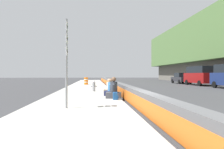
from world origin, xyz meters
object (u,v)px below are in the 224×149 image
object	(u,v)px
seated_person_foreground	(114,91)
parked_car_fourth	(200,75)
backpack	(115,96)
construction_barrel	(86,81)
fire_hydrant	(94,86)
seated_person_rear	(109,89)
parked_car_midline	(181,78)
seated_person_middle	(111,90)
route_sign_post	(67,56)

from	to	relation	value
seated_person_foreground	parked_car_fourth	xyz separation A→B (m)	(14.51, -13.02, 0.83)
backpack	construction_barrel	size ratio (longest dim) A/B	0.42
parked_car_fourth	backpack	bearing A→B (deg)	139.61
fire_hydrant	backpack	world-z (taller)	fire_hydrant
seated_person_rear	parked_car_midline	world-z (taller)	parked_car_midline
seated_person_rear	backpack	xyz separation A→B (m)	(-3.43, -0.07, -0.14)
construction_barrel	seated_person_middle	bearing A→B (deg)	-171.60
seated_person_rear	construction_barrel	xyz separation A→B (m)	(12.59, 2.04, 0.15)
route_sign_post	parked_car_fourth	bearing A→B (deg)	-40.56
fire_hydrant	seated_person_foreground	bearing A→B (deg)	-166.59
parked_car_fourth	seated_person_foreground	bearing A→B (deg)	138.10
seated_person_middle	construction_barrel	xyz separation A→B (m)	(13.87, 2.05, 0.14)
seated_person_middle	backpack	size ratio (longest dim) A/B	2.73
construction_barrel	parked_car_fourth	bearing A→B (deg)	-92.71
seated_person_middle	parked_car_fourth	world-z (taller)	parked_car_fourth
seated_person_middle	construction_barrel	size ratio (longest dim) A/B	1.15
fire_hydrant	seated_person_rear	size ratio (longest dim) A/B	0.83
fire_hydrant	parked_car_fourth	size ratio (longest dim) A/B	0.17
seated_person_foreground	parked_car_midline	world-z (taller)	parked_car_midline
route_sign_post	parked_car_fourth	world-z (taller)	route_sign_post
seated_person_rear	route_sign_post	bearing A→B (deg)	159.92
seated_person_foreground	parked_car_midline	distance (m)	23.89
route_sign_post	parked_car_midline	bearing A→B (deg)	-32.97
route_sign_post	parked_car_midline	world-z (taller)	route_sign_post
seated_person_middle	seated_person_rear	size ratio (longest dim) A/B	1.03
route_sign_post	seated_person_foreground	xyz separation A→B (m)	(3.32, -2.25, -1.71)
seated_person_foreground	construction_barrel	bearing A→B (deg)	7.87
seated_person_rear	fire_hydrant	bearing A→B (deg)	26.98
seated_person_rear	seated_person_middle	bearing A→B (deg)	-179.68
seated_person_middle	backpack	xyz separation A→B (m)	(-2.15, -0.06, -0.15)
fire_hydrant	seated_person_foreground	size ratio (longest dim) A/B	0.72
backpack	construction_barrel	xyz separation A→B (m)	(16.01, 2.11, 0.28)
route_sign_post	seated_person_rear	distance (m)	6.59
construction_barrel	parked_car_midline	world-z (taller)	parked_car_midline
seated_person_middle	parked_car_midline	distance (m)	22.79
fire_hydrant	parked_car_midline	bearing A→B (deg)	-42.49
parked_car_fourth	route_sign_post	bearing A→B (deg)	139.44
route_sign_post	seated_person_rear	xyz separation A→B (m)	(5.97, -2.18, -1.76)
fire_hydrant	construction_barrel	size ratio (longest dim) A/B	0.93
seated_person_rear	parked_car_midline	size ratio (longest dim) A/B	0.23
seated_person_middle	parked_car_fourth	bearing A→B (deg)	-44.84
seated_person_foreground	construction_barrel	world-z (taller)	seated_person_foreground
construction_barrel	parked_car_fourth	world-z (taller)	parked_car_fourth
parked_car_midline	seated_person_middle	bearing A→B (deg)	145.24
seated_person_foreground	parked_car_midline	size ratio (longest dim) A/B	0.27
construction_barrel	seated_person_foreground	bearing A→B (deg)	-172.13
fire_hydrant	seated_person_rear	bearing A→B (deg)	-153.02
seated_person_foreground	parked_car_fourth	size ratio (longest dim) A/B	0.23
seated_person_middle	seated_person_rear	xyz separation A→B (m)	(1.28, 0.01, -0.01)
route_sign_post	parked_car_midline	xyz separation A→B (m)	(23.40, -15.18, -1.37)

